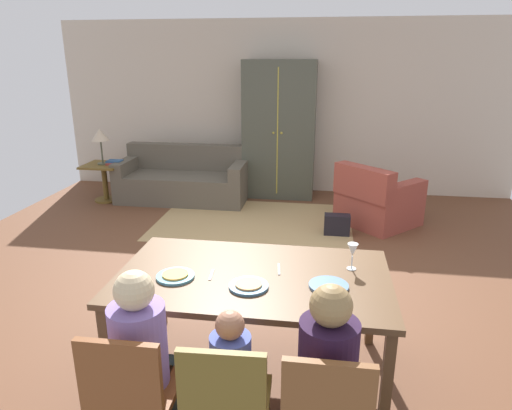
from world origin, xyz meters
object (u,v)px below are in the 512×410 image
(dining_chair_child, at_px, (226,403))
(dining_table, at_px, (253,283))
(plate_near_man, at_px, (175,276))
(dining_chair_man, at_px, (131,392))
(person_child, at_px, (232,389))
(armchair, at_px, (376,201))
(book_lower, at_px, (115,164))
(person_woman, at_px, (326,386))
(plate_near_woman, at_px, (329,286))
(person_man, at_px, (144,367))
(table_lamp, at_px, (100,136))
(side_table, at_px, (104,177))
(handbag, at_px, (337,225))
(armoire, at_px, (279,130))
(book_upper, at_px, (115,161))
(plate_near_child, at_px, (249,286))
(wine_glass, at_px, (353,251))
(couch, at_px, (184,181))

(dining_chair_child, bearing_deg, dining_table, 90.26)
(dining_table, distance_m, plate_near_man, 0.51)
(dining_chair_man, xyz_separation_m, person_child, (0.49, 0.17, -0.06))
(person_child, xyz_separation_m, armchair, (1.14, 3.93, -0.11))
(dining_chair_child, distance_m, book_lower, 5.27)
(person_woman, distance_m, book_lower, 5.40)
(plate_near_woman, height_order, person_man, person_man)
(person_child, bearing_deg, table_lamp, 123.47)
(armchair, xyz_separation_m, side_table, (-4.03, 0.44, 0.06))
(book_lower, height_order, handbag, book_lower)
(dining_chair_man, bearing_deg, person_man, 90.55)
(person_man, distance_m, side_table, 4.98)
(plate_near_man, xyz_separation_m, armchair, (1.64, 3.33, -0.45))
(dining_chair_child, height_order, armoire, armoire)
(armchair, relative_size, armoire, 0.58)
(plate_near_man, relative_size, side_table, 0.43)
(dining_table, height_order, book_lower, dining_table)
(plate_near_man, relative_size, handbag, 0.78)
(person_man, relative_size, book_upper, 5.04)
(plate_near_man, bearing_deg, armoire, 87.22)
(armchair, height_order, handbag, armchair)
(dining_table, relative_size, plate_near_man, 7.20)
(plate_near_woman, bearing_deg, person_child, -128.88)
(dining_table, relative_size, armchair, 1.49)
(plate_near_man, distance_m, plate_near_child, 0.50)
(dining_chair_child, distance_m, handbag, 3.71)
(plate_near_woman, height_order, person_woman, person_woman)
(plate_near_woman, bearing_deg, table_lamp, 132.05)
(wine_glass, distance_m, side_table, 4.98)
(dining_chair_man, relative_size, couch, 0.44)
(dining_chair_man, relative_size, person_man, 0.78)
(dining_chair_child, bearing_deg, person_child, 91.85)
(wine_glass, relative_size, table_lamp, 0.34)
(table_lamp, bearing_deg, book_lower, -3.09)
(wine_glass, relative_size, person_woman, 0.17)
(person_woman, bearing_deg, plate_near_man, 149.17)
(plate_near_man, distance_m, person_child, 0.84)
(couch, xyz_separation_m, armoire, (1.43, 0.46, 0.75))
(plate_near_man, xyz_separation_m, person_man, (-0.00, -0.59, -0.26))
(side_table, relative_size, table_lamp, 1.07)
(dining_table, relative_size, couch, 0.92)
(plate_near_man, relative_size, armchair, 0.21)
(armchair, height_order, book_lower, armchair)
(dining_table, bearing_deg, wine_glass, 15.52)
(plate_near_man, distance_m, table_lamp, 4.47)
(armoire, xyz_separation_m, book_lower, (-2.42, -0.73, -0.46))
(person_woman, xyz_separation_m, book_upper, (-3.22, 4.41, 0.11))
(book_lower, bearing_deg, armchair, -6.37)
(dining_chair_man, distance_m, dining_chair_child, 0.50)
(plate_near_child, height_order, plate_near_woman, same)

